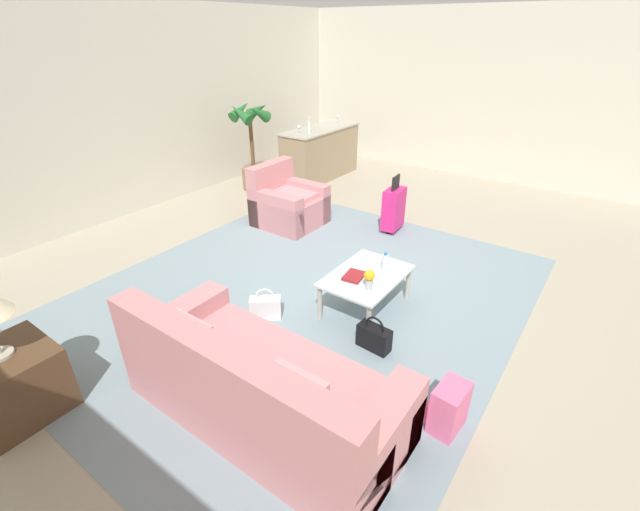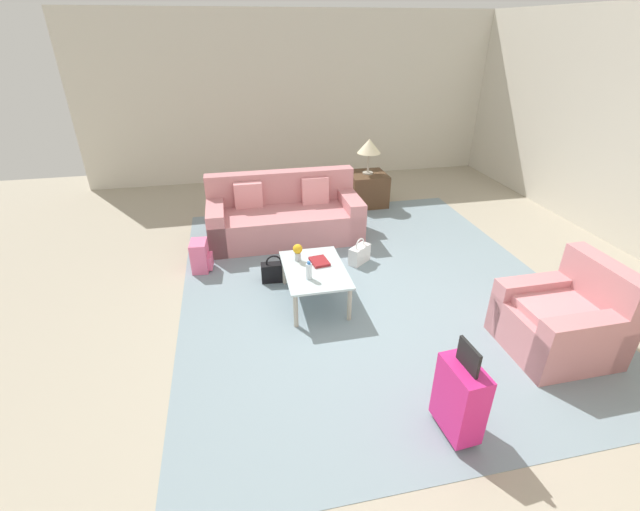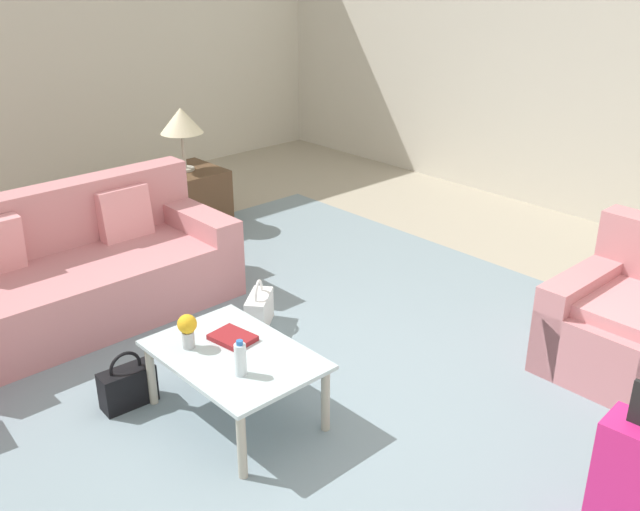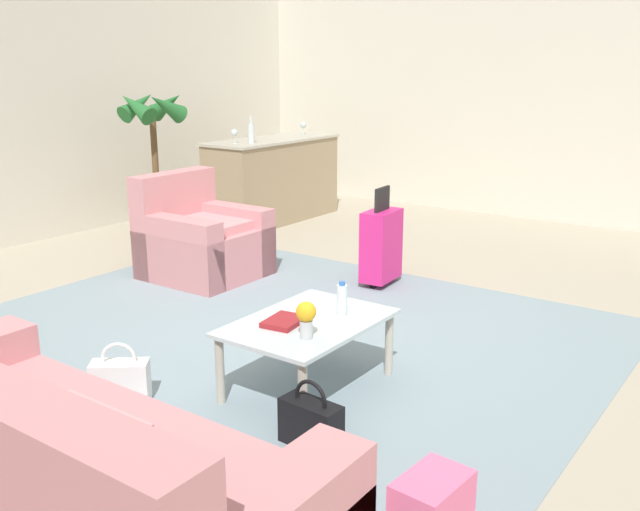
% 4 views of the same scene
% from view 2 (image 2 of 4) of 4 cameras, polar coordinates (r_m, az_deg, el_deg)
% --- Properties ---
extents(ground_plane, '(12.00, 12.00, 0.00)m').
position_cam_2_polar(ground_plane, '(4.76, 6.24, -7.87)').
color(ground_plane, '#A89E89').
extents(wall_left, '(0.12, 8.00, 3.10)m').
position_cam_2_polar(wall_left, '(8.87, -3.73, 20.11)').
color(wall_left, beige).
rests_on(wall_left, ground).
extents(area_rug, '(5.20, 4.40, 0.01)m').
position_cam_2_polar(area_rug, '(5.28, 6.35, -3.81)').
color(area_rug, gray).
rests_on(area_rug, ground).
extents(couch, '(0.96, 2.19, 0.92)m').
position_cam_2_polar(couch, '(6.37, -4.82, 5.19)').
color(couch, '#C67F84').
rests_on(couch, ground).
extents(armchair, '(0.88, 0.92, 0.91)m').
position_cam_2_polar(armchair, '(4.74, 29.84, -7.71)').
color(armchair, '#C67F84').
rests_on(armchair, ground).
extents(coffee_table, '(0.98, 0.68, 0.42)m').
position_cam_2_polar(coffee_table, '(4.77, -0.73, -2.31)').
color(coffee_table, silver).
rests_on(coffee_table, ground).
extents(water_bottle, '(0.06, 0.06, 0.20)m').
position_cam_2_polar(water_bottle, '(4.51, -1.48, -2.07)').
color(water_bottle, silver).
rests_on(water_bottle, coffee_table).
extents(coffee_table_book, '(0.27, 0.22, 0.03)m').
position_cam_2_polar(coffee_table_book, '(4.85, -0.09, -0.80)').
color(coffee_table_book, maroon).
rests_on(coffee_table_book, coffee_table).
extents(flower_vase, '(0.11, 0.11, 0.21)m').
position_cam_2_polar(flower_vase, '(4.85, -2.99, 0.61)').
color(flower_vase, '#B2B7BC').
rests_on(flower_vase, coffee_table).
extents(side_table, '(0.63, 0.63, 0.56)m').
position_cam_2_polar(side_table, '(7.63, 6.27, 8.82)').
color(side_table, '#513823').
rests_on(side_table, ground).
extents(table_lamp, '(0.40, 0.40, 0.59)m').
position_cam_2_polar(table_lamp, '(7.42, 6.58, 14.21)').
color(table_lamp, '#ADA899').
rests_on(table_lamp, side_table).
extents(suitcase_magenta, '(0.42, 0.25, 0.85)m').
position_cam_2_polar(suitcase_magenta, '(3.50, 18.17, -17.54)').
color(suitcase_magenta, '#D12375').
rests_on(suitcase_magenta, ground).
extents(handbag_white, '(0.31, 0.34, 0.36)m').
position_cam_2_polar(handbag_white, '(5.69, 5.29, 0.20)').
color(handbag_white, white).
rests_on(handbag_white, ground).
extents(handbag_black, '(0.16, 0.33, 0.36)m').
position_cam_2_polar(handbag_black, '(5.29, -6.10, -2.17)').
color(handbag_black, black).
rests_on(handbag_black, ground).
extents(backpack_pink, '(0.32, 0.27, 0.40)m').
position_cam_2_polar(backpack_pink, '(5.68, -15.63, -0.11)').
color(backpack_pink, pink).
rests_on(backpack_pink, ground).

